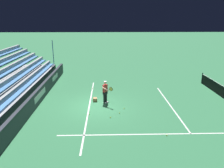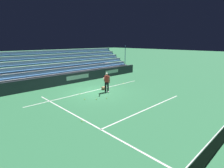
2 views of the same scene
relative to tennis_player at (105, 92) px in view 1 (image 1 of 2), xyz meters
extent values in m
plane|color=#337A4C|center=(0.62, -0.69, -0.89)|extent=(160.00, 160.00, 0.00)
cube|color=white|center=(0.62, -1.19, -0.89)|extent=(12.00, 0.10, 0.01)
cube|color=white|center=(4.73, 3.31, -0.89)|extent=(0.10, 12.00, 0.01)
cube|color=white|center=(0.62, 4.81, -0.89)|extent=(8.22, 0.10, 0.01)
cube|color=#2D333D|center=(0.62, -5.08, -0.34)|extent=(20.31, 0.24, 1.10)
cube|color=silver|center=(-0.25, -4.96, -0.29)|extent=(2.80, 0.01, 0.44)
cube|color=silver|center=(-5.37, -4.96, -0.29)|extent=(2.20, 0.01, 0.40)
cube|color=#4C89CC|center=(0.62, -6.08, 0.29)|extent=(18.91, 0.40, 0.12)
cube|color=#9EA3A8|center=(0.62, -6.36, 0.43)|extent=(19.30, 0.24, 0.45)
cube|color=#4C89CC|center=(0.62, -6.88, 0.74)|extent=(18.91, 0.40, 0.12)
cube|color=#9EA3A8|center=(0.62, -7.16, 0.88)|extent=(19.30, 0.24, 0.45)
cylinder|color=#4C70B2|center=(-8.74, -5.78, 1.03)|extent=(0.08, 0.08, 3.85)
cylinder|color=black|center=(-0.11, 0.05, -0.45)|extent=(0.15, 0.15, 0.88)
cylinder|color=black|center=(0.07, -0.08, -0.45)|extent=(0.15, 0.15, 0.88)
cube|color=white|center=(-0.07, 0.10, -0.85)|extent=(0.26, 0.29, 0.09)
cube|color=white|center=(0.10, -0.04, -0.85)|extent=(0.26, 0.29, 0.09)
cube|color=black|center=(-0.02, -0.02, -0.09)|extent=(0.40, 0.38, 0.20)
cube|color=red|center=(-0.02, -0.02, 0.28)|extent=(0.41, 0.38, 0.58)
sphere|color=tan|center=(-0.02, -0.01, 0.71)|extent=(0.21, 0.21, 0.21)
cylinder|color=white|center=(-0.02, -0.01, 0.80)|extent=(0.20, 0.20, 0.05)
cylinder|color=tan|center=(-0.22, 0.13, 0.24)|extent=(0.09, 0.09, 0.56)
cylinder|color=tan|center=(0.29, -0.01, 0.33)|extent=(0.42, 0.52, 0.24)
cylinder|color=black|center=(0.44, 0.18, 0.38)|extent=(0.21, 0.26, 0.03)
torus|color=black|center=(0.61, 0.41, 0.42)|extent=(0.21, 0.26, 0.31)
cylinder|color=#D6D14C|center=(0.61, 0.41, 0.42)|extent=(0.17, 0.22, 0.27)
cube|color=#A87F51|center=(-0.39, -0.81, -0.76)|extent=(0.44, 0.36, 0.26)
sphere|color=#CCE533|center=(4.92, 3.40, -0.86)|extent=(0.07, 0.07, 0.07)
sphere|color=#CCE533|center=(-3.42, -1.20, -0.86)|extent=(0.07, 0.07, 0.07)
sphere|color=#CCE533|center=(2.09, -1.08, -0.86)|extent=(0.07, 0.07, 0.07)
sphere|color=#CCE533|center=(1.93, 0.95, -0.86)|extent=(0.07, 0.07, 0.07)
sphere|color=#CCE533|center=(2.59, 0.32, -0.86)|extent=(0.07, 0.07, 0.07)
sphere|color=#CCE533|center=(1.19, 1.33, -0.86)|extent=(0.07, 0.07, 0.07)
cylinder|color=#33383D|center=(-4.88, 9.50, -0.36)|extent=(0.09, 0.09, 1.07)
camera|label=1|loc=(15.50, 0.07, 5.41)|focal=35.00mm
camera|label=2|loc=(9.91, 11.09, 3.50)|focal=28.00mm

